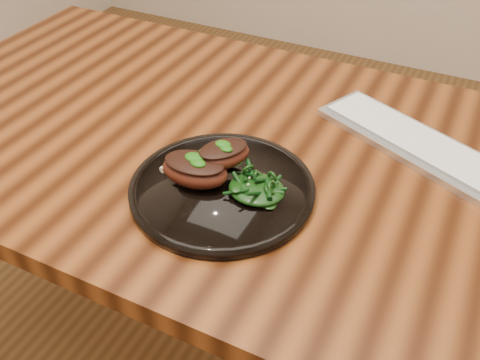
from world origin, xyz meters
The scene contains 7 objects.
desk centered at (0.00, 0.00, 0.67)m, with size 1.60×0.80×0.75m.
plate centered at (-0.02, -0.15, 0.76)m, with size 0.31×0.31×0.02m.
lamb_chop_front centered at (-0.06, -0.16, 0.79)m, with size 0.12×0.08×0.05m.
lamb_chop_back centered at (-0.03, -0.12, 0.81)m, with size 0.10×0.11×0.04m.
herb_smear centered at (-0.06, -0.08, 0.77)m, with size 0.09×0.06×0.01m, color #0D4507.
greens_heap centered at (0.04, -0.14, 0.78)m, with size 0.09×0.09×0.03m.
keyboard centered at (0.24, 0.13, 0.76)m, with size 0.41×0.28×0.02m.
Camera 1 is at (0.31, -0.74, 1.32)m, focal length 40.00 mm.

